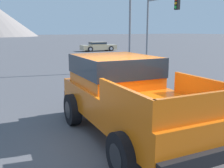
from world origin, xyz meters
The scene contains 4 objects.
ground_plane centered at (0.00, 0.00, 0.00)m, with size 320.00×320.00×0.00m, color #4C4C51.
orange_pickup_truck centered at (0.46, 0.44, 1.12)m, with size 2.69×5.37×1.96m.
parked_car_tan centered at (12.23, 25.58, 0.60)m, with size 4.70×2.16×1.17m.
traffic_light_main centered at (10.88, 11.82, 3.75)m, with size 0.38×4.08×5.32m.
Camera 1 is at (-3.04, -5.06, 2.64)m, focal length 42.00 mm.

